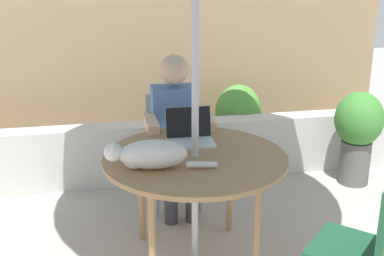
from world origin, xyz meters
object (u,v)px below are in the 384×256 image
Objects in this scene: person_seated at (176,127)px; potted_plant_by_chair at (238,122)px; patio_table at (195,164)px; laptop at (190,132)px; chair_empty at (369,239)px; chair_occupied at (173,141)px; cat at (149,155)px; potted_plant_near_fence at (358,130)px.

person_seated is 1.17m from potted_plant_by_chair.
laptop is (0.02, 0.28, 0.11)m from patio_table.
chair_empty is at bearing -89.15° from potted_plant_by_chair.
laptop is at bearing 86.31° from patio_table.
chair_occupied is at bearing -136.28° from potted_plant_by_chair.
laptop is (0.02, -0.61, 0.28)m from chair_occupied.
cat is (-1.07, 0.64, 0.31)m from chair_empty.
laptop is 0.40× the size of potted_plant_by_chair.
chair_occupied is at bearing 73.60° from cat.
person_seated is (0.00, 0.73, 0.00)m from patio_table.
person_seated reaches higher than patio_table.
cat is (-0.30, -1.02, 0.31)m from chair_occupied.
chair_occupied is at bearing 114.93° from chair_empty.
chair_occupied is at bearing -179.13° from potted_plant_near_fence.
potted_plant_near_fence is (0.83, 1.69, -0.02)m from chair_empty.
chair_occupied is 0.68m from laptop.
potted_plant_near_fence is at bearing 6.45° from person_seated.
cat is at bearing -156.37° from patio_table.
potted_plant_near_fence is (1.58, 0.64, -0.31)m from laptop.
laptop is 1.73m from potted_plant_near_fence.
patio_table is at bearing 135.07° from chair_empty.
cat is at bearing -151.16° from potted_plant_near_fence.
chair_empty is 1.88m from potted_plant_near_fence.
chair_occupied is 1.07× the size of potted_plant_near_fence.
laptop is (0.02, -0.46, 0.11)m from person_seated.
chair_empty reaches higher than patio_table.
chair_occupied is 0.72× the size of person_seated.
potted_plant_near_fence reaches higher than potted_plant_by_chair.
laptop reaches higher than chair_empty.
potted_plant_near_fence is (1.60, 0.02, -0.02)m from chair_occupied.
chair_empty is 2.87× the size of laptop.
laptop is at bearing 125.76° from chair_empty.
person_seated reaches higher than chair_empty.
laptop is 0.47× the size of cat.
person_seated is (-0.77, 1.51, 0.17)m from chair_empty.
cat is at bearing -121.00° from potted_plant_by_chair.
potted_plant_by_chair is (0.74, 1.60, -0.29)m from patio_table.
cat reaches higher than chair_empty.
laptop is at bearing 52.04° from cat.
chair_occupied reaches higher than potted_plant_near_fence.
potted_plant_by_chair is at bearing 65.21° from patio_table.
chair_empty is 1.07× the size of potted_plant_near_fence.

